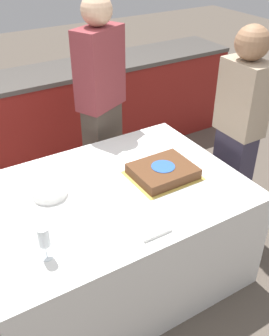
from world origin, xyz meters
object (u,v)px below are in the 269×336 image
object	(u,v)px
wine_glass	(44,238)
person_cutting_cake	(101,106)
plate_stack	(49,192)
person_seated_right	(238,133)
cake	(163,171)

from	to	relation	value
wine_glass	person_cutting_cake	bearing A→B (deg)	51.79
person_cutting_cake	wine_glass	bearing A→B (deg)	26.68
plate_stack	person_seated_right	distance (m)	1.36
wine_glass	person_seated_right	xyz separation A→B (m)	(1.54, 0.33, -0.02)
plate_stack	person_seated_right	bearing A→B (deg)	-5.84
person_cutting_cake	person_seated_right	xyz separation A→B (m)	(0.66, -0.79, -0.05)
cake	person_cutting_cake	distance (m)	0.84
cake	plate_stack	bearing A→B (deg)	165.47
wine_glass	person_cutting_cake	xyz separation A→B (m)	(0.88, 1.12, 0.04)
cake	wine_glass	distance (m)	0.93
cake	person_seated_right	size ratio (longest dim) A/B	0.26
wine_glass	person_seated_right	size ratio (longest dim) A/B	0.12
plate_stack	person_cutting_cake	bearing A→B (deg)	43.47
person_cutting_cake	plate_stack	bearing A→B (deg)	18.37
person_seated_right	cake	bearing A→B (deg)	-86.56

